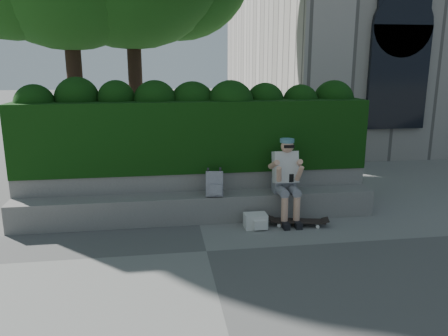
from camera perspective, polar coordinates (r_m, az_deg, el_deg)
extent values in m
plane|color=slate|center=(6.24, -2.31, -10.80)|extent=(80.00, 80.00, 0.00)
cube|color=gray|center=(7.31, -3.41, -5.18)|extent=(6.00, 0.45, 0.45)
cube|color=gray|center=(7.72, -3.75, -3.01)|extent=(6.00, 0.50, 0.75)
cube|color=black|center=(7.72, -4.00, 4.42)|extent=(6.00, 1.00, 1.20)
cylinder|color=black|center=(11.37, -11.37, 8.57)|extent=(0.35, 0.35, 3.27)
cylinder|color=black|center=(11.22, -18.62, 7.50)|extent=(0.37, 0.37, 3.05)
cube|color=slate|center=(7.43, 7.78, -2.29)|extent=(0.36, 0.26, 0.22)
cube|color=silver|center=(7.28, 8.01, 0.14)|extent=(0.40, 0.32, 0.55)
sphere|color=tan|center=(7.14, 8.27, 2.82)|extent=(0.21, 0.21, 0.21)
cylinder|color=teal|center=(7.14, 8.25, 3.56)|extent=(0.23, 0.23, 0.06)
cube|color=black|center=(6.98, 8.80, -1.32)|extent=(0.07, 0.02, 0.13)
cylinder|color=tan|center=(7.09, 7.91, -5.73)|extent=(0.11, 0.11, 0.47)
cylinder|color=tan|center=(7.15, 9.45, -5.63)|extent=(0.11, 0.11, 0.47)
cube|color=black|center=(7.11, 7.99, -7.37)|extent=(0.10, 0.26, 0.10)
cube|color=black|center=(7.16, 9.54, -7.25)|extent=(0.10, 0.26, 0.10)
cube|color=black|center=(7.22, 9.62, -6.83)|extent=(0.90, 0.42, 0.02)
cylinder|color=silver|center=(7.13, 7.19, -7.44)|extent=(0.07, 0.05, 0.06)
cylinder|color=silver|center=(7.30, 7.14, -6.92)|extent=(0.07, 0.05, 0.06)
cylinder|color=silver|center=(7.18, 12.12, -7.48)|extent=(0.07, 0.05, 0.06)
cylinder|color=silver|center=(7.35, 11.95, -6.97)|extent=(0.07, 0.05, 0.06)
cube|color=#A7A6AA|center=(7.12, -1.25, -2.06)|extent=(0.30, 0.19, 0.41)
cube|color=silver|center=(7.04, 4.13, -6.89)|extent=(0.36, 0.25, 0.23)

